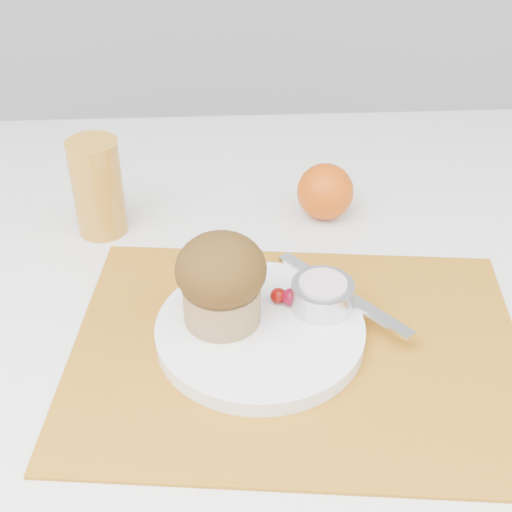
{
  "coord_description": "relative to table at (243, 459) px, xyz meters",
  "views": [
    {
      "loc": [
        -0.02,
        -0.63,
        1.26
      ],
      "look_at": [
        0.02,
        -0.01,
        0.8
      ],
      "focal_mm": 50.0,
      "sensor_mm": 36.0,
      "label": 1
    }
  ],
  "objects": [
    {
      "name": "table",
      "position": [
        0.0,
        0.0,
        0.0
      ],
      "size": [
        1.2,
        0.8,
        0.75
      ],
      "primitive_type": "cube",
      "color": "white",
      "rests_on": "ground"
    },
    {
      "name": "placemat",
      "position": [
        0.05,
        -0.16,
        0.38
      ],
      "size": [
        0.49,
        0.38,
        0.0
      ],
      "primitive_type": "cube",
      "rotation": [
        0.0,
        0.0,
        -0.11
      ],
      "color": "#B57119",
      "rests_on": "table"
    },
    {
      "name": "plate",
      "position": [
        0.02,
        -0.14,
        0.39
      ],
      "size": [
        0.27,
        0.27,
        0.02
      ],
      "primitive_type": "cylinder",
      "rotation": [
        0.0,
        0.0,
        -0.29
      ],
      "color": "white",
      "rests_on": "placemat"
    },
    {
      "name": "ramekin",
      "position": [
        0.08,
        -0.11,
        0.41
      ],
      "size": [
        0.07,
        0.07,
        0.03
      ],
      "primitive_type": "cylinder",
      "rotation": [
        0.0,
        0.0,
        -0.13
      ],
      "color": "silver",
      "rests_on": "plate"
    },
    {
      "name": "cream",
      "position": [
        0.08,
        -0.11,
        0.42
      ],
      "size": [
        0.06,
        0.06,
        0.01
      ],
      "primitive_type": "cylinder",
      "rotation": [
        0.0,
        0.0,
        0.13
      ],
      "color": "beige",
      "rests_on": "ramekin"
    },
    {
      "name": "raspberry_near",
      "position": [
        0.04,
        -0.1,
        0.4
      ],
      "size": [
        0.02,
        0.02,
        0.02
      ],
      "primitive_type": "ellipsoid",
      "color": "#580502",
      "rests_on": "plate"
    },
    {
      "name": "raspberry_far",
      "position": [
        0.05,
        -0.11,
        0.41
      ],
      "size": [
        0.02,
        0.02,
        0.02
      ],
      "primitive_type": "ellipsoid",
      "color": "#5C0215",
      "rests_on": "plate"
    },
    {
      "name": "butter_knife",
      "position": [
        0.11,
        -0.1,
        0.4
      ],
      "size": [
        0.13,
        0.15,
        0.0
      ],
      "primitive_type": "cube",
      "rotation": [
        0.0,
        0.0,
        -0.88
      ],
      "color": "silver",
      "rests_on": "plate"
    },
    {
      "name": "orange",
      "position": [
        0.11,
        0.09,
        0.41
      ],
      "size": [
        0.07,
        0.07,
        0.07
      ],
      "primitive_type": "sphere",
      "color": "#DD5307",
      "rests_on": "table"
    },
    {
      "name": "juice_glass",
      "position": [
        -0.17,
        0.07,
        0.44
      ],
      "size": [
        0.08,
        0.08,
        0.12
      ],
      "primitive_type": "cylinder",
      "rotation": [
        0.0,
        0.0,
        0.24
      ],
      "color": "orange",
      "rests_on": "table"
    },
    {
      "name": "muffin",
      "position": [
        -0.02,
        -0.13,
        0.45
      ],
      "size": [
        0.09,
        0.09,
        0.1
      ],
      "color": "tan",
      "rests_on": "plate"
    }
  ]
}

